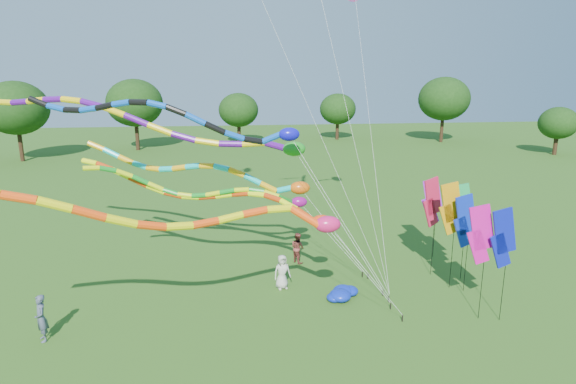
{
  "coord_description": "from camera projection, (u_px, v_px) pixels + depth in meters",
  "views": [
    {
      "loc": [
        -4.42,
        -14.86,
        9.78
      ],
      "look_at": [
        -1.88,
        5.21,
        4.8
      ],
      "focal_mm": 30.0,
      "sensor_mm": 36.0,
      "label": 1
    }
  ],
  "objects": [
    {
      "name": "tube_kite_red",
      "position": [
        229.0,
        198.0,
        21.56
      ],
      "size": [
        13.28,
        5.3,
        6.47
      ],
      "rotation": [
        0.0,
        0.0,
        -0.41
      ],
      "color": "black",
      "rests_on": "ground"
    },
    {
      "name": "tube_kite_orange",
      "position": [
        194.0,
        216.0,
        15.88
      ],
      "size": [
        15.63,
        3.23,
        7.3
      ],
      "rotation": [
        0.0,
        0.0,
        0.18
      ],
      "color": "black",
      "rests_on": "ground"
    },
    {
      "name": "person_b",
      "position": [
        41.0,
        318.0,
        17.93
      ],
      "size": [
        0.71,
        0.8,
        1.83
      ],
      "primitive_type": "imported",
      "rotation": [
        0.0,
        0.0,
        -1.06
      ],
      "color": "#434B5E",
      "rests_on": "ground"
    },
    {
      "name": "banner_pole_green",
      "position": [
        461.0,
        209.0,
        22.78
      ],
      "size": [
        1.16,
        0.29,
        4.82
      ],
      "rotation": [
        0.0,
        0.0,
        -0.18
      ],
      "color": "black",
      "rests_on": "ground"
    },
    {
      "name": "person_a",
      "position": [
        282.0,
        272.0,
        22.37
      ],
      "size": [
        0.91,
        0.71,
        1.64
      ],
      "primitive_type": "imported",
      "rotation": [
        0.0,
        0.0,
        0.25
      ],
      "color": "#BAB6A8",
      "rests_on": "ground"
    },
    {
      "name": "person_c",
      "position": [
        298.0,
        248.0,
        25.5
      ],
      "size": [
        0.94,
        1.0,
        1.63
      ],
      "primitive_type": "imported",
      "rotation": [
        0.0,
        0.0,
        2.12
      ],
      "color": "brown",
      "rests_on": "ground"
    },
    {
      "name": "banner_pole_violet",
      "position": [
        432.0,
        202.0,
        25.72
      ],
      "size": [
        1.13,
        0.43,
        4.39
      ],
      "rotation": [
        0.0,
        0.0,
        -0.31
      ],
      "color": "black",
      "rests_on": "ground"
    },
    {
      "name": "tube_kite_cyan",
      "position": [
        221.0,
        174.0,
        23.15
      ],
      "size": [
        13.33,
        3.83,
        6.99
      ],
      "rotation": [
        0.0,
        0.0,
        -0.24
      ],
      "color": "black",
      "rests_on": "ground"
    },
    {
      "name": "ground",
      "position": [
        358.0,
        355.0,
        17.19
      ],
      "size": [
        160.0,
        160.0,
        0.0
      ],
      "primitive_type": "plane",
      "color": "#255516",
      "rests_on": "ground"
    },
    {
      "name": "tube_kite_green",
      "position": [
        223.0,
        192.0,
        22.05
      ],
      "size": [
        12.54,
        1.36,
        6.41
      ],
      "rotation": [
        0.0,
        0.0,
        -0.02
      ],
      "color": "black",
      "rests_on": "ground"
    },
    {
      "name": "banner_pole_magenta_a",
      "position": [
        481.0,
        235.0,
        18.92
      ],
      "size": [
        1.16,
        0.21,
        4.88
      ],
      "rotation": [
        0.0,
        0.0,
        -0.12
      ],
      "color": "black",
      "rests_on": "ground"
    },
    {
      "name": "tube_kite_purple",
      "position": [
        170.0,
        127.0,
        21.78
      ],
      "size": [
        17.72,
        6.25,
        9.48
      ],
      "rotation": [
        0.0,
        0.0,
        -0.32
      ],
      "color": "black",
      "rests_on": "ground"
    },
    {
      "name": "tube_kite_blue",
      "position": [
        191.0,
        121.0,
        19.27
      ],
      "size": [
        14.64,
        2.65,
        9.41
      ],
      "rotation": [
        0.0,
        0.0,
        -0.14
      ],
      "color": "black",
      "rests_on": "ground"
    },
    {
      "name": "banner_pole_blue_b",
      "position": [
        465.0,
        221.0,
        21.45
      ],
      "size": [
        1.16,
        0.15,
        4.65
      ],
      "rotation": [
        0.0,
        0.0,
        0.06
      ],
      "color": "black",
      "rests_on": "ground"
    },
    {
      "name": "banner_pole_orange",
      "position": [
        451.0,
        209.0,
        21.68
      ],
      "size": [
        1.16,
        0.09,
        5.13
      ],
      "rotation": [
        0.0,
        0.0,
        -0.01
      ],
      "color": "black",
      "rests_on": "ground"
    },
    {
      "name": "banner_pole_blue_a",
      "position": [
        503.0,
        238.0,
        18.78
      ],
      "size": [
        1.16,
        0.13,
        4.8
      ],
      "rotation": [
        0.0,
        0.0,
        0.04
      ],
      "color": "black",
      "rests_on": "ground"
    },
    {
      "name": "blue_nylon_heap",
      "position": [
        339.0,
        295.0,
        21.26
      ],
      "size": [
        1.53,
        1.47,
        0.56
      ],
      "color": "#0D25B0",
      "rests_on": "ground"
    },
    {
      "name": "banner_pole_red",
      "position": [
        432.0,
        202.0,
        23.09
      ],
      "size": [
        1.12,
        0.47,
        5.04
      ],
      "rotation": [
        0.0,
        0.0,
        0.35
      ],
      "color": "black",
      "rests_on": "ground"
    },
    {
      "name": "tree_ring",
      "position": [
        510.0,
        182.0,
        19.46
      ],
      "size": [
        115.35,
        118.22,
        9.39
      ],
      "color": "#382314",
      "rests_on": "ground"
    }
  ]
}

